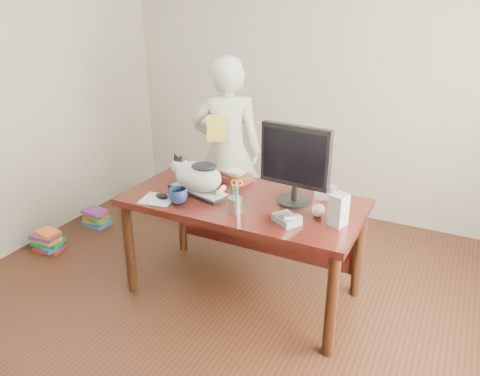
% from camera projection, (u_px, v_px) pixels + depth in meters
% --- Properties ---
extents(room, '(4.50, 4.50, 4.50)m').
position_uv_depth(room, '(193.00, 136.00, 2.43)').
color(room, black).
rests_on(room, ground).
extents(desk, '(1.60, 0.80, 0.75)m').
position_uv_depth(desk, '(248.00, 214.00, 3.28)').
color(desk, black).
rests_on(desk, ground).
extents(keyboard, '(0.49, 0.29, 0.03)m').
position_uv_depth(keyboard, '(199.00, 191.00, 3.25)').
color(keyboard, black).
rests_on(keyboard, desk).
extents(cat, '(0.45, 0.30, 0.26)m').
position_uv_depth(cat, '(196.00, 175.00, 3.21)').
color(cat, silver).
rests_on(cat, keyboard).
extents(monitor, '(0.47, 0.25, 0.53)m').
position_uv_depth(monitor, '(295.00, 161.00, 2.97)').
color(monitor, black).
rests_on(monitor, desk).
extents(pen_cup, '(0.11, 0.11, 0.23)m').
position_uv_depth(pen_cup, '(235.00, 203.00, 2.94)').
color(pen_cup, gray).
rests_on(pen_cup, desk).
extents(mousepad, '(0.25, 0.23, 0.00)m').
position_uv_depth(mousepad, '(158.00, 199.00, 3.15)').
color(mousepad, silver).
rests_on(mousepad, desk).
extents(mouse, '(0.11, 0.08, 0.04)m').
position_uv_depth(mouse, '(162.00, 196.00, 3.15)').
color(mouse, black).
rests_on(mouse, mousepad).
extents(coffee_mug, '(0.17, 0.17, 0.10)m').
position_uv_depth(coffee_mug, '(178.00, 196.00, 3.08)').
color(coffee_mug, '#0E1839').
rests_on(coffee_mug, desk).
extents(phone, '(0.20, 0.19, 0.07)m').
position_uv_depth(phone, '(287.00, 219.00, 2.83)').
color(phone, slate).
rests_on(phone, desk).
extents(speaker, '(0.11, 0.12, 0.20)m').
position_uv_depth(speaker, '(339.00, 210.00, 2.77)').
color(speaker, gray).
rests_on(speaker, desk).
extents(baseball, '(0.08, 0.08, 0.08)m').
position_uv_depth(baseball, '(318.00, 210.00, 2.90)').
color(baseball, beige).
rests_on(baseball, desk).
extents(book_stack, '(0.24, 0.20, 0.08)m').
position_uv_depth(book_stack, '(237.00, 177.00, 3.45)').
color(book_stack, '#55161B').
rests_on(book_stack, desk).
extents(calculator, '(0.16, 0.20, 0.05)m').
position_uv_depth(calculator, '(326.00, 192.00, 3.21)').
color(calculator, slate).
rests_on(calculator, desk).
extents(person, '(0.69, 0.59, 1.60)m').
position_uv_depth(person, '(227.00, 152.00, 3.92)').
color(person, white).
rests_on(person, ground).
extents(held_book, '(0.17, 0.14, 0.21)m').
position_uv_depth(held_book, '(216.00, 128.00, 3.68)').
color(held_book, gold).
rests_on(held_book, person).
extents(book_pile_a, '(0.27, 0.22, 0.18)m').
position_uv_depth(book_pile_a, '(48.00, 241.00, 3.97)').
color(book_pile_a, '#B22C19').
rests_on(book_pile_a, ground).
extents(book_pile_b, '(0.26, 0.20, 0.15)m').
position_uv_depth(book_pile_b, '(96.00, 218.00, 4.42)').
color(book_pile_b, '#1B4FA2').
rests_on(book_pile_b, ground).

